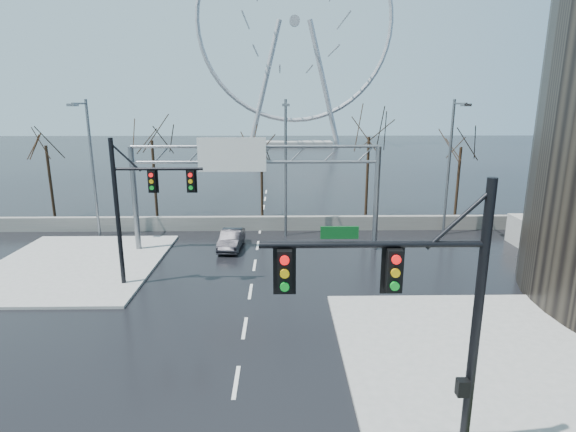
{
  "coord_description": "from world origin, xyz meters",
  "views": [
    {
      "loc": [
        1.61,
        -14.14,
        9.64
      ],
      "look_at": [
        2.0,
        8.48,
        4.0
      ],
      "focal_mm": 28.0,
      "sensor_mm": 36.0,
      "label": 1
    }
  ],
  "objects_px": {
    "signal_mast_near": "(425,304)",
    "sign_gantry": "(250,175)",
    "ferris_wheel": "(295,30)",
    "car": "(231,239)",
    "signal_mast_far": "(137,199)"
  },
  "relations": [
    {
      "from": "signal_mast_near",
      "to": "sign_gantry",
      "type": "height_order",
      "value": "signal_mast_near"
    },
    {
      "from": "signal_mast_near",
      "to": "ferris_wheel",
      "type": "bearing_deg",
      "value": 90.08
    },
    {
      "from": "car",
      "to": "ferris_wheel",
      "type": "bearing_deg",
      "value": 89.21
    },
    {
      "from": "signal_mast_near",
      "to": "car",
      "type": "xyz_separation_m",
      "value": [
        -6.91,
        19.43,
        -4.23
      ]
    },
    {
      "from": "sign_gantry",
      "to": "signal_mast_near",
      "type": "bearing_deg",
      "value": -73.81
    },
    {
      "from": "signal_mast_far",
      "to": "sign_gantry",
      "type": "bearing_deg",
      "value": 47.53
    },
    {
      "from": "sign_gantry",
      "to": "ferris_wheel",
      "type": "distance_m",
      "value": 82.91
    },
    {
      "from": "signal_mast_far",
      "to": "ferris_wheel",
      "type": "relative_size",
      "value": 0.16
    },
    {
      "from": "signal_mast_near",
      "to": "sign_gantry",
      "type": "distance_m",
      "value": 19.79
    },
    {
      "from": "signal_mast_far",
      "to": "signal_mast_near",
      "type": "bearing_deg",
      "value": -49.74
    },
    {
      "from": "signal_mast_far",
      "to": "car",
      "type": "height_order",
      "value": "signal_mast_far"
    },
    {
      "from": "signal_mast_far",
      "to": "car",
      "type": "distance_m",
      "value": 8.7
    },
    {
      "from": "signal_mast_near",
      "to": "ferris_wheel",
      "type": "xyz_separation_m",
      "value": [
        -0.14,
        99.04,
        21.26
      ]
    },
    {
      "from": "signal_mast_near",
      "to": "car",
      "type": "bearing_deg",
      "value": 109.59
    },
    {
      "from": "ferris_wheel",
      "to": "car",
      "type": "height_order",
      "value": "ferris_wheel"
    }
  ]
}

